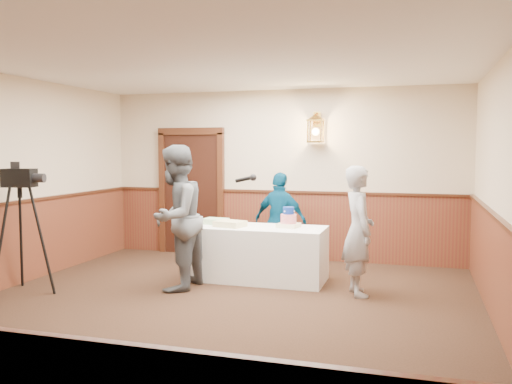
# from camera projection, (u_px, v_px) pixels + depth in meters

# --- Properties ---
(ground) EXTENTS (7.00, 7.00, 0.00)m
(ground) POSITION_uv_depth(u_px,v_px,m) (202.00, 321.00, 5.77)
(ground) COLOR black
(ground) RESTS_ON ground
(room_shell) EXTENTS (6.02, 7.02, 2.81)m
(room_shell) POSITION_uv_depth(u_px,v_px,m) (212.00, 176.00, 6.10)
(room_shell) COLOR beige
(room_shell) RESTS_ON ground
(display_table) EXTENTS (1.80, 0.80, 0.75)m
(display_table) POSITION_uv_depth(u_px,v_px,m) (260.00, 253.00, 7.53)
(display_table) COLOR white
(display_table) RESTS_ON ground
(tiered_cake) EXTENTS (0.31, 0.31, 0.28)m
(tiered_cake) POSITION_uv_depth(u_px,v_px,m) (289.00, 219.00, 7.46)
(tiered_cake) COLOR #FFF5C6
(tiered_cake) RESTS_ON display_table
(sheet_cake_yellow) EXTENTS (0.45, 0.39, 0.08)m
(sheet_cake_yellow) POSITION_uv_depth(u_px,v_px,m) (230.00, 224.00, 7.52)
(sheet_cake_yellow) COLOR #E6E28A
(sheet_cake_yellow) RESTS_ON display_table
(sheet_cake_green) EXTENTS (0.36, 0.30, 0.08)m
(sheet_cake_green) POSITION_uv_depth(u_px,v_px,m) (215.00, 221.00, 7.80)
(sheet_cake_green) COLOR #BAE19F
(sheet_cake_green) RESTS_ON display_table
(interviewer) EXTENTS (1.53, 0.95, 1.88)m
(interviewer) POSITION_uv_depth(u_px,v_px,m) (176.00, 218.00, 7.01)
(interviewer) COLOR #55595D
(interviewer) RESTS_ON ground
(baker) EXTENTS (0.58, 0.69, 1.62)m
(baker) POSITION_uv_depth(u_px,v_px,m) (358.00, 231.00, 6.74)
(baker) COLOR #959599
(baker) RESTS_ON ground
(assistant_p) EXTENTS (0.93, 0.57, 1.47)m
(assistant_p) POSITION_uv_depth(u_px,v_px,m) (280.00, 221.00, 8.25)
(assistant_p) COLOR navy
(assistant_p) RESTS_ON ground
(tv_camera_rig) EXTENTS (0.62, 0.58, 1.58)m
(tv_camera_rig) POSITION_uv_depth(u_px,v_px,m) (21.00, 238.00, 6.82)
(tv_camera_rig) COLOR black
(tv_camera_rig) RESTS_ON ground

